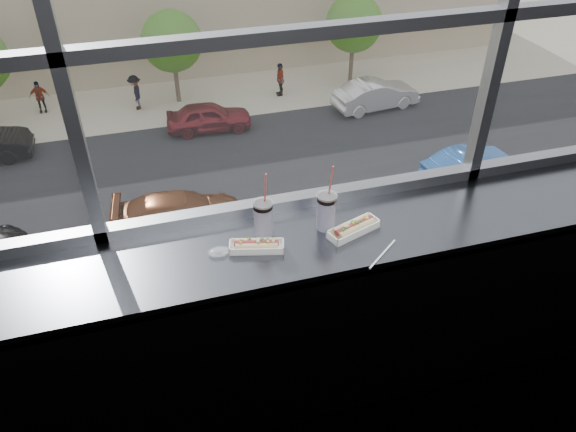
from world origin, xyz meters
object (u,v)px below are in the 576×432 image
object	(u,v)px
car_near_e	(471,161)
tree_right	(354,23)
hotdog_tray_right	(354,228)
car_far_b	(209,113)
tree_center	(172,41)
car_near_c	(180,208)
hotdog_tray_left	(257,245)
soda_cup_right	(326,210)
wrapper	(219,252)
soda_cup_left	(263,217)
pedestrian_a	(38,94)
pedestrian_d	(280,76)
pedestrian_b	(135,89)
loose_straw	(383,254)
car_far_c	(376,90)

from	to	relation	value
car_near_e	tree_right	bearing A→B (deg)	-3.45
hotdog_tray_right	tree_right	distance (m)	31.90
car_far_b	tree_right	size ratio (longest dim) A/B	1.13
tree_center	car_near_c	bearing A→B (deg)	-96.71
hotdog_tray_left	car_near_e	bearing A→B (deg)	65.24
hotdog_tray_left	soda_cup_right	bearing A→B (deg)	25.77
hotdog_tray_right	wrapper	size ratio (longest dim) A/B	2.83
soda_cup_left	pedestrian_a	bearing A→B (deg)	100.73
hotdog_tray_left	pedestrian_d	size ratio (longest dim) A/B	0.12
car_near_c	tree_right	size ratio (longest dim) A/B	1.15
soda_cup_right	car_near_c	size ratio (longest dim) A/B	0.06
car_near_c	pedestrian_b	size ratio (longest dim) A/B	2.59
soda_cup_right	car_near_e	distance (m)	23.60
car_far_b	wrapper	bearing A→B (deg)	176.57
loose_straw	tree_right	bearing A→B (deg)	29.30
car_near_e	pedestrian_b	size ratio (longest dim) A/B	2.53
pedestrian_a	car_near_c	bearing A→B (deg)	-64.89
hotdog_tray_left	pedestrian_a	size ratio (longest dim) A/B	0.13
hotdog_tray_left	tree_center	world-z (taller)	hotdog_tray_left
car_far_c	tree_center	bearing A→B (deg)	61.52
soda_cup_left	pedestrian_a	distance (m)	31.45
hotdog_tray_right	soda_cup_right	world-z (taller)	soda_cup_right
pedestrian_b	tree_center	world-z (taller)	tree_center
loose_straw	hotdog_tray_right	bearing A→B (deg)	70.86
car_far_c	pedestrian_a	size ratio (longest dim) A/B	2.98
loose_straw	pedestrian_a	bearing A→B (deg)	63.48
car_near_e	car_far_c	world-z (taller)	car_far_c
car_far_b	car_far_c	distance (m)	9.28
pedestrian_b	pedestrian_d	bearing A→B (deg)	86.87
car_near_c	pedestrian_a	bearing A→B (deg)	30.59
soda_cup_left	car_far_b	size ratio (longest dim) A/B	0.06
soda_cup_right	hotdog_tray_left	bearing A→B (deg)	-168.85
pedestrian_b	tree_center	size ratio (longest dim) A/B	0.45
car_far_c	tree_center	distance (m)	11.36
loose_straw	car_near_c	distance (m)	19.85
car_far_b	pedestrian_a	size ratio (longest dim) A/B	2.77
car_near_c	pedestrian_a	world-z (taller)	pedestrian_a
wrapper	car_near_c	bearing A→B (deg)	87.48
pedestrian_d	soda_cup_right	bearing A→B (deg)	-15.06
hotdog_tray_left	pedestrian_b	distance (m)	30.02
car_far_b	car_near_e	bearing A→B (deg)	-123.63
tree_right	pedestrian_a	bearing A→B (deg)	177.68
car_near_c	pedestrian_a	size ratio (longest dim) A/B	2.81
pedestrian_b	pedestrian_d	distance (m)	8.13
soda_cup_right	car_near_c	xyz separation A→B (m)	(0.17, 16.22, -11.15)
loose_straw	soda_cup_right	bearing A→B (deg)	85.99
loose_straw	pedestrian_d	bearing A→B (deg)	37.36
hotdog_tray_left	car_near_c	distance (m)	19.71
soda_cup_right	pedestrian_d	bearing A→B (deg)	74.94
soda_cup_left	soda_cup_right	world-z (taller)	soda_cup_right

